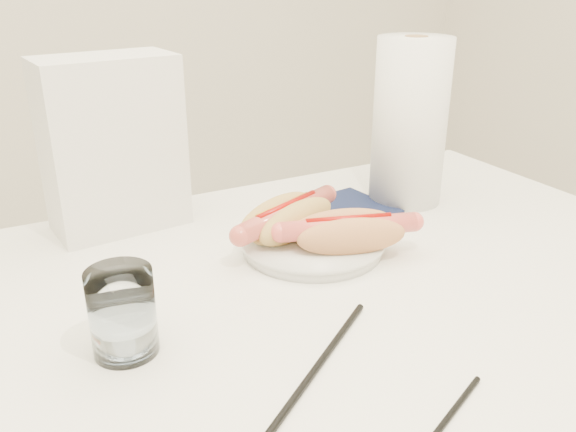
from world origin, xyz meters
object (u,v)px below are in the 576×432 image
table (299,342)px  napkin_box (113,145)px  hotdog_right (348,232)px  plate (312,245)px  paper_towel_roll (410,122)px  water_glass (122,312)px  hotdog_left (287,219)px

table → napkin_box: size_ratio=4.66×
hotdog_right → table: bearing=-132.4°
table → napkin_box: 0.40m
plate → paper_towel_roll: size_ratio=0.72×
plate → napkin_box: napkin_box is taller
water_glass → napkin_box: 0.35m
table → water_glass: 0.24m
plate → hotdog_right: bearing=-58.4°
hotdog_left → table: bearing=-135.7°
napkin_box → paper_towel_roll: size_ratio=0.95×
hotdog_right → water_glass: bearing=-150.5°
plate → paper_towel_roll: bearing=22.1°
hotdog_right → paper_towel_roll: (0.21, 0.14, 0.10)m
napkin_box → hotdog_left: bearing=-49.7°
hotdog_left → water_glass: water_glass is taller
hotdog_right → water_glass: water_glass is taller
napkin_box → plate: bearing=-50.9°
paper_towel_roll → table: bearing=-147.1°
water_glass → paper_towel_roll: bearing=21.8°
hotdog_left → water_glass: size_ratio=2.03×
napkin_box → paper_towel_roll: 0.47m
table → water_glass: (-0.21, -0.00, 0.11)m
hotdog_left → paper_towel_roll: 0.29m
table → hotdog_right: hotdog_right is taller
plate → hotdog_right: 0.06m
table → napkin_box: bearing=112.1°
hotdog_left → paper_towel_roll: (0.26, 0.07, 0.09)m
plate → hotdog_left: hotdog_left is taller
table → hotdog_left: size_ratio=6.28×
plate → hotdog_left: size_ratio=1.03×
plate → water_glass: size_ratio=2.09×
plate → paper_towel_roll: paper_towel_roll is taller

